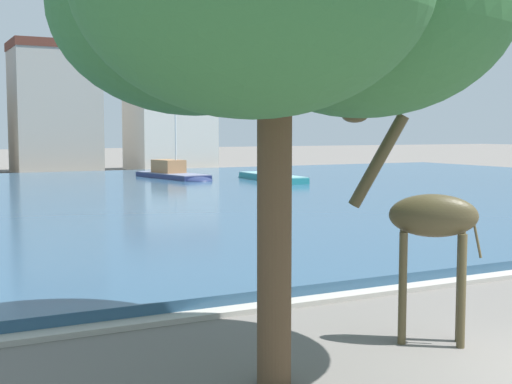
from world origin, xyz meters
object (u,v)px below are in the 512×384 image
at_px(giraffe_statue, 426,220).
at_px(shade_tree, 275,1).
at_px(sailboat_teal, 267,179).
at_px(sailboat_navy, 176,176).

bearing_deg(giraffe_statue, shade_tree, -172.91).
bearing_deg(shade_tree, sailboat_teal, 61.94).
xyz_separation_m(sailboat_navy, shade_tree, (-13.46, -39.84, 5.34)).
height_order(giraffe_statue, sailboat_navy, sailboat_navy).
distance_m(sailboat_navy, shade_tree, 42.39).
bearing_deg(shade_tree, sailboat_navy, 71.33).
distance_m(sailboat_teal, sailboat_navy, 7.03).
distance_m(giraffe_statue, shade_tree, 4.99).
bearing_deg(sailboat_teal, giraffe_statue, -113.81).
xyz_separation_m(giraffe_statue, sailboat_navy, (10.04, 39.41, -1.73)).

